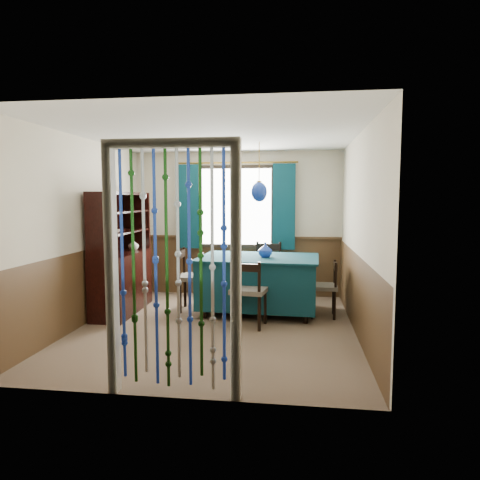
# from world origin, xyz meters

# --- Properties ---
(floor) EXTENTS (4.00, 4.00, 0.00)m
(floor) POSITION_xyz_m (0.00, 0.00, 0.00)
(floor) COLOR brown
(floor) RESTS_ON ground
(ceiling) EXTENTS (4.00, 4.00, 0.00)m
(ceiling) POSITION_xyz_m (0.00, 0.00, 2.50)
(ceiling) COLOR silver
(ceiling) RESTS_ON ground
(wall_back) EXTENTS (3.60, 0.00, 3.60)m
(wall_back) POSITION_xyz_m (0.00, 2.00, 1.25)
(wall_back) COLOR beige
(wall_back) RESTS_ON ground
(wall_front) EXTENTS (3.60, 0.00, 3.60)m
(wall_front) POSITION_xyz_m (0.00, -2.00, 1.25)
(wall_front) COLOR beige
(wall_front) RESTS_ON ground
(wall_left) EXTENTS (0.00, 4.00, 4.00)m
(wall_left) POSITION_xyz_m (-1.80, 0.00, 1.25)
(wall_left) COLOR beige
(wall_left) RESTS_ON ground
(wall_right) EXTENTS (0.00, 4.00, 4.00)m
(wall_right) POSITION_xyz_m (1.80, 0.00, 1.25)
(wall_right) COLOR beige
(wall_right) RESTS_ON ground
(wainscot_back) EXTENTS (3.60, 0.00, 3.60)m
(wainscot_back) POSITION_xyz_m (0.00, 1.99, 0.50)
(wainscot_back) COLOR #49311B
(wainscot_back) RESTS_ON ground
(wainscot_front) EXTENTS (3.60, 0.00, 3.60)m
(wainscot_front) POSITION_xyz_m (0.00, -1.99, 0.50)
(wainscot_front) COLOR #49311B
(wainscot_front) RESTS_ON ground
(wainscot_left) EXTENTS (0.00, 4.00, 4.00)m
(wainscot_left) POSITION_xyz_m (-1.79, 0.00, 0.50)
(wainscot_left) COLOR #49311B
(wainscot_left) RESTS_ON ground
(wainscot_right) EXTENTS (0.00, 4.00, 4.00)m
(wainscot_right) POSITION_xyz_m (1.79, 0.00, 0.50)
(wainscot_right) COLOR #49311B
(wainscot_right) RESTS_ON ground
(window) EXTENTS (1.32, 0.12, 1.42)m
(window) POSITION_xyz_m (0.00, 1.95, 1.55)
(window) COLOR black
(window) RESTS_ON wall_back
(doorway) EXTENTS (1.16, 0.12, 2.18)m
(doorway) POSITION_xyz_m (0.00, -1.94, 1.05)
(doorway) COLOR silver
(doorway) RESTS_ON ground
(dining_table) EXTENTS (1.79, 1.28, 0.84)m
(dining_table) POSITION_xyz_m (0.49, 0.83, 0.48)
(dining_table) COLOR #0B313C
(dining_table) RESTS_ON floor
(chair_near) EXTENTS (0.50, 0.49, 0.90)m
(chair_near) POSITION_xyz_m (0.42, 0.10, 0.48)
(chair_near) COLOR black
(chair_near) RESTS_ON floor
(chair_far) EXTENTS (0.56, 0.54, 0.96)m
(chair_far) POSITION_xyz_m (0.54, 1.63, 0.51)
(chair_far) COLOR black
(chair_far) RESTS_ON floor
(chair_left) EXTENTS (0.47, 0.49, 0.94)m
(chair_left) POSITION_xyz_m (-0.52, 0.85, 0.50)
(chair_left) COLOR black
(chair_left) RESTS_ON floor
(chair_right) EXTENTS (0.40, 0.41, 0.81)m
(chair_right) POSITION_xyz_m (1.46, 0.74, 0.43)
(chair_right) COLOR black
(chair_right) RESTS_ON floor
(sideboard) EXTENTS (0.51, 1.38, 1.78)m
(sideboard) POSITION_xyz_m (-1.54, 0.60, 0.62)
(sideboard) COLOR black
(sideboard) RESTS_ON floor
(pendant_lamp) EXTENTS (0.23, 0.23, 0.86)m
(pendant_lamp) POSITION_xyz_m (0.49, 0.83, 1.79)
(pendant_lamp) COLOR olive
(pendant_lamp) RESTS_ON ceiling
(vase_table) EXTENTS (0.23, 0.23, 0.20)m
(vase_table) POSITION_xyz_m (0.58, 0.79, 0.94)
(vase_table) COLOR navy
(vase_table) RESTS_ON dining_table
(bowl_shelf) EXTENTS (0.24, 0.24, 0.05)m
(bowl_shelf) POSITION_xyz_m (-1.48, 0.25, 1.24)
(bowl_shelf) COLOR beige
(bowl_shelf) RESTS_ON sideboard
(vase_sideboard) EXTENTS (0.23, 0.23, 0.18)m
(vase_sideboard) POSITION_xyz_m (-1.48, 0.95, 0.98)
(vase_sideboard) COLOR beige
(vase_sideboard) RESTS_ON sideboard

